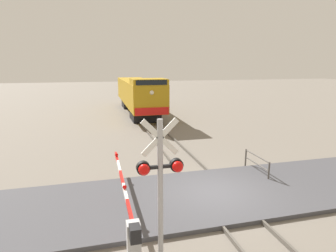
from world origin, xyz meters
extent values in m
plane|color=slate|center=(0.00, 0.00, 0.00)|extent=(160.00, 160.00, 0.00)
cube|color=#59544C|center=(-0.72, 0.00, 0.07)|extent=(0.08, 80.00, 0.15)
cube|color=#59544C|center=(0.72, 0.00, 0.07)|extent=(0.08, 80.00, 0.15)
cube|color=#47474C|center=(0.00, 0.00, 0.08)|extent=(36.00, 4.70, 0.16)
cube|color=black|center=(0.00, 16.48, 0.53)|extent=(2.59, 3.20, 1.05)
cube|color=black|center=(0.00, 25.10, 0.53)|extent=(2.59, 3.20, 1.05)
cube|color=#B28414|center=(0.00, 20.79, 2.29)|extent=(3.05, 15.66, 2.49)
cube|color=#B28414|center=(0.00, 14.29, 3.79)|extent=(2.99, 2.66, 0.50)
cube|color=black|center=(0.00, 12.93, 3.79)|extent=(2.59, 0.06, 0.40)
cube|color=red|center=(0.00, 12.92, 1.40)|extent=(2.90, 0.08, 0.64)
sphere|color=#F2EACC|center=(0.00, 12.91, 2.98)|extent=(0.36, 0.36, 0.36)
cylinder|color=#ADADB2|center=(-3.02, -3.38, 1.98)|extent=(0.14, 0.14, 3.97)
cube|color=white|center=(-3.02, -3.38, 3.52)|extent=(0.95, 0.04, 0.95)
cube|color=white|center=(-3.02, -3.38, 3.52)|extent=(0.95, 0.04, 0.95)
cube|color=black|center=(-3.02, -3.38, 2.77)|extent=(1.04, 0.08, 0.08)
sphere|color=red|center=(-3.44, -3.48, 2.77)|extent=(0.28, 0.28, 0.28)
sphere|color=red|center=(-2.60, -3.48, 2.77)|extent=(0.28, 0.28, 0.28)
cylinder|color=black|center=(-3.44, -3.36, 2.77)|extent=(0.34, 0.14, 0.34)
cylinder|color=black|center=(-2.60, -3.36, 2.77)|extent=(0.34, 0.14, 0.34)
cube|color=silver|center=(-3.69, -3.06, 0.58)|extent=(0.36, 0.36, 1.15)
cube|color=black|center=(-3.69, -3.41, 1.05)|extent=(0.28, 0.36, 0.40)
cube|color=red|center=(-3.69, -2.24, 1.05)|extent=(0.10, 1.24, 0.14)
cube|color=white|center=(-3.69, -1.00, 1.05)|extent=(0.10, 1.24, 0.14)
cube|color=red|center=(-3.69, 0.24, 1.05)|extent=(0.10, 1.24, 0.14)
cube|color=white|center=(-3.69, 1.48, 1.05)|extent=(0.10, 1.24, 0.14)
cube|color=red|center=(-3.69, 2.73, 1.05)|extent=(0.10, 1.24, 0.14)
sphere|color=red|center=(-3.69, -0.89, 1.19)|extent=(0.14, 0.14, 0.14)
sphere|color=red|center=(-3.69, 2.65, 1.19)|extent=(0.14, 0.14, 0.14)
cylinder|color=#4C4742|center=(2.92, 0.63, 0.47)|extent=(0.08, 0.08, 0.95)
cylinder|color=#4C4742|center=(2.92, 2.66, 0.47)|extent=(0.08, 0.08, 0.95)
cylinder|color=#4C4742|center=(2.92, 1.64, 0.91)|extent=(0.06, 2.03, 0.06)
cylinder|color=#4C4742|center=(2.92, 1.64, 0.52)|extent=(0.06, 2.03, 0.06)
camera|label=1|loc=(-4.46, -9.72, 5.23)|focal=29.86mm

